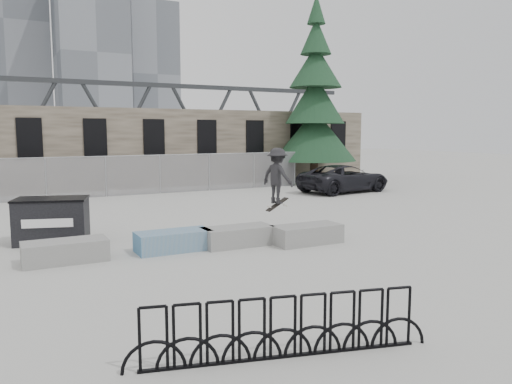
% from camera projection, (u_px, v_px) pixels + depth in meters
% --- Properties ---
extents(ground, '(120.00, 120.00, 0.00)m').
position_uv_depth(ground, '(197.00, 249.00, 13.75)').
color(ground, '#A9A9A4').
rests_on(ground, ground).
extents(stone_wall, '(36.00, 2.58, 4.50)m').
position_uv_depth(stone_wall, '(92.00, 149.00, 27.75)').
color(stone_wall, brown).
rests_on(stone_wall, ground).
extents(chainlink_fence, '(22.06, 0.06, 2.02)m').
position_uv_depth(chainlink_fence, '(106.00, 176.00, 24.61)').
color(chainlink_fence, gray).
rests_on(chainlink_fence, ground).
extents(planter_far_left, '(2.00, 0.90, 0.54)m').
position_uv_depth(planter_far_left, '(65.00, 250.00, 12.31)').
color(planter_far_left, gray).
rests_on(planter_far_left, ground).
extents(planter_center_left, '(2.00, 0.90, 0.54)m').
position_uv_depth(planter_center_left, '(174.00, 240.00, 13.48)').
color(planter_center_left, teal).
rests_on(planter_center_left, ground).
extents(planter_center_right, '(2.00, 0.90, 0.54)m').
position_uv_depth(planter_center_right, '(238.00, 235.00, 14.10)').
color(planter_center_right, gray).
rests_on(planter_center_right, ground).
extents(planter_offset, '(2.00, 0.90, 0.54)m').
position_uv_depth(planter_offset, '(307.00, 233.00, 14.37)').
color(planter_offset, gray).
rests_on(planter_offset, ground).
extents(dumpster, '(2.25, 1.74, 1.31)m').
position_uv_depth(dumpster, '(52.00, 220.00, 14.41)').
color(dumpster, black).
rests_on(dumpster, ground).
extents(bike_rack, '(4.36, 1.17, 0.90)m').
position_uv_depth(bike_rack, '(283.00, 328.00, 7.06)').
color(bike_rack, black).
rests_on(bike_rack, ground).
extents(spruce_tree, '(5.18, 5.18, 11.50)m').
position_uv_depth(spruce_tree, '(315.00, 108.00, 30.88)').
color(spruce_tree, '#38281E').
rests_on(spruce_tree, ground).
extents(skyline_towers, '(58.00, 28.00, 48.00)m').
position_uv_depth(skyline_towers, '(10.00, 37.00, 93.26)').
color(skyline_towers, slate).
rests_on(skyline_towers, ground).
extents(truss_bridge, '(70.00, 3.00, 9.80)m').
position_uv_depth(truss_bridge, '(118.00, 125.00, 66.22)').
color(truss_bridge, '#2D3033').
rests_on(truss_bridge, ground).
extents(suv, '(5.50, 3.08, 1.45)m').
position_uv_depth(suv, '(344.00, 178.00, 26.58)').
color(suv, black).
rests_on(suv, ground).
extents(skateboarder, '(0.96, 1.23, 1.89)m').
position_uv_depth(skateboarder, '(277.00, 176.00, 14.97)').
color(skateboarder, black).
rests_on(skateboarder, ground).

